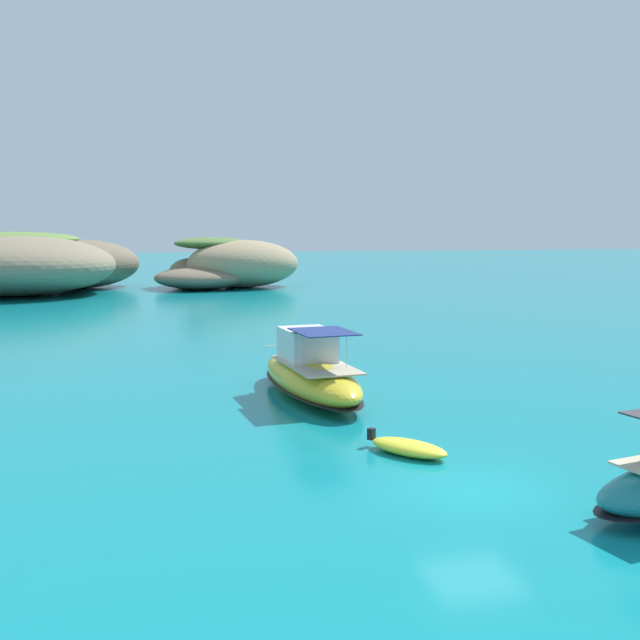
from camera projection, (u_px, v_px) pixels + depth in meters
name	position (u px, v px, depth m)	size (l,w,h in m)	color
ground_plane	(474.00, 489.00, 19.66)	(400.00, 400.00, 0.00)	#0F7F89
islet_large	(16.00, 266.00, 80.14)	(29.54, 26.30, 6.48)	#756651
islet_small	(227.00, 266.00, 87.24)	(19.41, 16.97, 5.82)	#756651
motorboat_yellow	(310.00, 374.00, 30.50)	(3.66, 9.51, 2.91)	yellow
dinghy_tender	(408.00, 447.00, 22.66)	(2.45, 2.74, 0.58)	yellow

